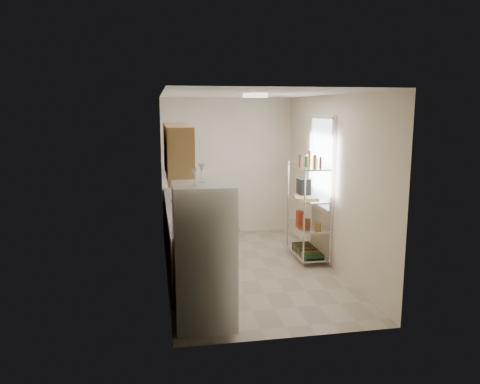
# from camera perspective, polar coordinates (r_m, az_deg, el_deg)

# --- Properties ---
(room) EXTENTS (2.52, 4.42, 2.62)m
(room) POSITION_cam_1_polar(r_m,az_deg,el_deg) (6.86, 1.28, 0.95)
(room) COLOR #AFA28E
(room) RESTS_ON ground
(counter_run) EXTENTS (0.63, 3.51, 0.90)m
(counter_run) POSITION_cam_1_polar(r_m,az_deg,el_deg) (7.34, -6.52, -5.26)
(counter_run) COLOR #A57E46
(counter_run) RESTS_ON ground
(upper_cabinets) EXTENTS (0.33, 2.20, 0.72)m
(upper_cabinets) POSITION_cam_1_polar(r_m,az_deg,el_deg) (6.77, -7.70, 5.09)
(upper_cabinets) COLOR #A57E46
(upper_cabinets) RESTS_ON room
(range_hood) EXTENTS (0.50, 0.60, 0.12)m
(range_hood) POSITION_cam_1_polar(r_m,az_deg,el_deg) (7.61, -7.51, 2.46)
(range_hood) COLOR #B7BABC
(range_hood) RESTS_ON room
(window) EXTENTS (0.06, 1.00, 1.46)m
(window) POSITION_cam_1_polar(r_m,az_deg,el_deg) (7.50, 9.96, 3.51)
(window) COLOR white
(window) RESTS_ON room
(bakers_rack) EXTENTS (0.45, 0.90, 1.73)m
(bakers_rack) POSITION_cam_1_polar(r_m,az_deg,el_deg) (7.44, 8.41, 0.06)
(bakers_rack) COLOR silver
(bakers_rack) RESTS_ON ground
(ceiling_dome) EXTENTS (0.34, 0.34, 0.05)m
(ceiling_dome) POSITION_cam_1_polar(r_m,az_deg,el_deg) (6.48, 1.87, 11.68)
(ceiling_dome) COLOR white
(ceiling_dome) RESTS_ON room
(refrigerator) EXTENTS (0.66, 0.66, 1.60)m
(refrigerator) POSITION_cam_1_polar(r_m,az_deg,el_deg) (5.21, -4.41, -7.69)
(refrigerator) COLOR silver
(refrigerator) RESTS_ON ground
(wine_glass_a) EXTENTS (0.07, 0.07, 0.21)m
(wine_glass_a) POSITION_cam_1_polar(r_m,az_deg,el_deg) (5.08, -4.70, 2.29)
(wine_glass_a) COLOR silver
(wine_glass_a) RESTS_ON refrigerator
(wine_glass_b) EXTENTS (0.06, 0.06, 0.18)m
(wine_glass_b) POSITION_cam_1_polar(r_m,az_deg,el_deg) (4.89, -5.60, 1.79)
(wine_glass_b) COLOR silver
(wine_glass_b) RESTS_ON refrigerator
(rice_cooker) EXTENTS (0.24, 0.24, 0.19)m
(rice_cooker) POSITION_cam_1_polar(r_m,az_deg,el_deg) (7.35, -6.60, -0.90)
(rice_cooker) COLOR white
(rice_cooker) RESTS_ON counter_run
(frying_pan_large) EXTENTS (0.37, 0.37, 0.05)m
(frying_pan_large) POSITION_cam_1_polar(r_m,az_deg,el_deg) (7.64, -7.38, -1.05)
(frying_pan_large) COLOR black
(frying_pan_large) RESTS_ON counter_run
(frying_pan_small) EXTENTS (0.25, 0.25, 0.04)m
(frying_pan_small) POSITION_cam_1_polar(r_m,az_deg,el_deg) (7.65, -7.14, -1.05)
(frying_pan_small) COLOR black
(frying_pan_small) RESTS_ON counter_run
(cutting_board) EXTENTS (0.43, 0.52, 0.03)m
(cutting_board) POSITION_cam_1_polar(r_m,az_deg,el_deg) (7.42, 8.02, -0.59)
(cutting_board) COLOR tan
(cutting_board) RESTS_ON bakers_rack
(espresso_machine) EXTENTS (0.18, 0.26, 0.30)m
(espresso_machine) POSITION_cam_1_polar(r_m,az_deg,el_deg) (7.55, 7.76, 0.65)
(espresso_machine) COLOR black
(espresso_machine) RESTS_ON bakers_rack
(storage_bag) EXTENTS (0.11, 0.15, 0.16)m
(storage_bag) POSITION_cam_1_polar(r_m,az_deg,el_deg) (7.83, 7.34, -2.88)
(storage_bag) COLOR #A42E14
(storage_bag) RESTS_ON bakers_rack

